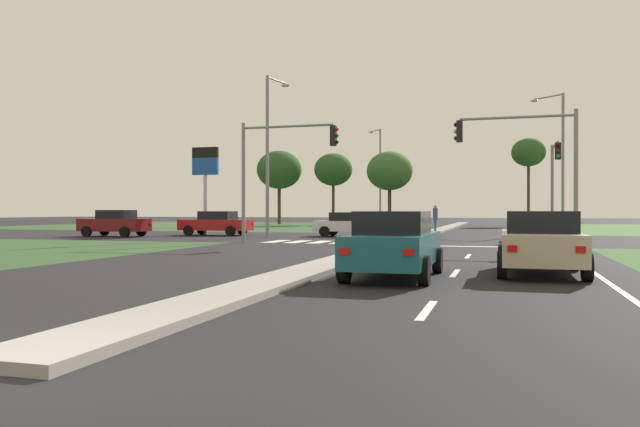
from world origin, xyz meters
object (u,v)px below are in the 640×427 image
at_px(fuel_price_totem, 205,171).
at_px(traffic_signal_near_right, 530,153).
at_px(traffic_signal_far_right, 554,172).
at_px(traffic_signal_near_left, 277,159).
at_px(treeline_fourth, 529,153).
at_px(street_lamp_third, 560,155).
at_px(treeline_third, 390,171).
at_px(street_lamp_fourth, 379,172).
at_px(car_teal_third, 394,244).
at_px(car_beige_near, 541,242).
at_px(treeline_second, 333,170).
at_px(car_maroon_fourth, 115,223).
at_px(street_lamp_second, 269,147).
at_px(car_white_fifth, 350,224).
at_px(pedestrian_at_median, 435,215).
at_px(car_red_second, 216,223).
at_px(treeline_near, 279,170).

bearing_deg(fuel_price_totem, traffic_signal_near_right, -23.43).
height_order(traffic_signal_far_right, fuel_price_totem, fuel_price_totem).
bearing_deg(traffic_signal_near_left, traffic_signal_far_right, 40.73).
height_order(traffic_signal_far_right, treeline_fourth, treeline_fourth).
xyz_separation_m(street_lamp_third, fuel_price_totem, (-22.51, -9.88, -1.32)).
bearing_deg(traffic_signal_near_left, treeline_third, 92.62).
bearing_deg(treeline_third, street_lamp_fourth, -138.82).
relative_size(car_teal_third, street_lamp_third, 0.45).
bearing_deg(fuel_price_totem, car_beige_near, -46.52).
relative_size(treeline_second, treeline_fourth, 0.87).
bearing_deg(street_lamp_fourth, car_maroon_fourth, -103.98).
relative_size(car_maroon_fourth, traffic_signal_far_right, 0.73).
xyz_separation_m(car_beige_near, traffic_signal_far_right, (2.06, 23.64, 3.11)).
bearing_deg(traffic_signal_far_right, street_lamp_third, 82.62).
bearing_deg(treeline_third, traffic_signal_near_left, -87.38).
relative_size(traffic_signal_near_right, treeline_fourth, 0.65).
relative_size(street_lamp_second, street_lamp_fourth, 0.88).
bearing_deg(treeline_second, car_white_fifth, -72.97).
distance_m(street_lamp_second, pedestrian_at_median, 13.32).
relative_size(car_teal_third, pedestrian_at_median, 2.39).
height_order(car_white_fifth, treeline_fourth, treeline_fourth).
relative_size(car_teal_third, traffic_signal_near_left, 0.75).
xyz_separation_m(car_teal_third, traffic_signal_near_left, (-8.06, 13.80, 3.25)).
bearing_deg(street_lamp_fourth, treeline_third, 41.18).
height_order(treeline_third, treeline_fourth, treeline_fourth).
height_order(car_maroon_fourth, traffic_signal_near_left, traffic_signal_near_left).
bearing_deg(car_beige_near, car_red_second, 132.92).
bearing_deg(car_red_second, traffic_signal_near_left, -137.82).
distance_m(car_teal_third, treeline_third, 56.85).
relative_size(car_teal_third, treeline_second, 0.55).
bearing_deg(treeline_third, treeline_near, -166.13).
distance_m(car_red_second, treeline_near, 32.49).
relative_size(traffic_signal_near_right, street_lamp_second, 0.62).
relative_size(street_lamp_third, treeline_second, 1.24).
bearing_deg(street_lamp_fourth, treeline_second, -150.34).
xyz_separation_m(street_lamp_third, treeline_second, (-21.95, 19.92, 0.60)).
xyz_separation_m(street_lamp_fourth, treeline_second, (-4.68, -2.67, 0.16)).
bearing_deg(treeline_second, car_maroon_fourth, -97.47).
bearing_deg(traffic_signal_near_left, treeline_second, 101.21).
distance_m(car_teal_third, traffic_signal_near_right, 14.62).
height_order(treeline_near, treeline_second, treeline_near).
bearing_deg(fuel_price_totem, car_red_second, -36.51).
distance_m(car_maroon_fourth, traffic_signal_near_left, 13.22).
relative_size(car_maroon_fourth, fuel_price_totem, 0.73).
relative_size(pedestrian_at_median, treeline_fourth, 0.20).
xyz_separation_m(car_maroon_fourth, treeline_second, (4.46, 34.04, 5.28)).
xyz_separation_m(car_teal_third, car_maroon_fourth, (-20.13, 18.13, 0.02)).
xyz_separation_m(car_maroon_fourth, street_lamp_third, (26.41, 14.13, 4.68)).
relative_size(car_red_second, fuel_price_totem, 0.79).
height_order(car_teal_third, treeline_near, treeline_near).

